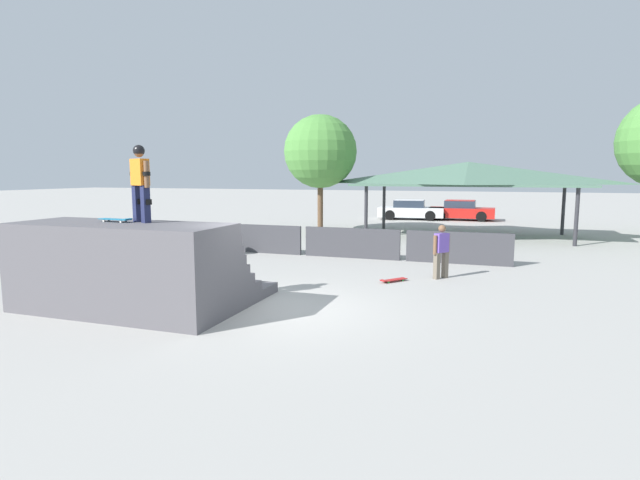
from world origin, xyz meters
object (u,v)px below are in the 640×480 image
tree_far_back (320,152)px  parked_car_red (461,211)px  bystander_walking (441,249)px  trash_bin (223,244)px  parked_car_white (410,210)px  skateboard_on_deck (116,219)px  skater_on_deck (140,178)px  skateboard_on_ground (393,280)px

tree_far_back → parked_car_red: size_ratio=1.44×
bystander_walking → trash_bin: size_ratio=1.79×
trash_bin → parked_car_white: size_ratio=0.20×
skateboard_on_deck → parked_car_red: size_ratio=0.20×
skater_on_deck → parked_car_white: size_ratio=0.38×
skateboard_on_ground → tree_far_back: 12.77m
trash_bin → skateboard_on_ground: bearing=-20.2°
trash_bin → parked_car_red: 18.86m
skater_on_deck → trash_bin: skater_on_deck is taller
skateboard_on_deck → bystander_walking: 8.47m
bystander_walking → parked_car_white: size_ratio=0.35×
parked_car_white → bystander_walking: bearing=-83.3°
bystander_walking → parked_car_red: 18.95m
skateboard_on_ground → parked_car_white: parked_car_white is taller
skateboard_on_deck → parked_car_red: skateboard_on_deck is taller
skater_on_deck → skateboard_on_deck: bearing=-144.0°
bystander_walking → trash_bin: bystander_walking is taller
bystander_walking → skateboard_on_ground: 1.68m
skateboard_on_ground → trash_bin: 7.13m
parked_car_white → parked_car_red: (3.16, 0.52, -0.00)m
skater_on_deck → parked_car_red: (5.23, 24.31, -2.23)m
tree_far_back → parked_car_red: 11.69m
skateboard_on_deck → skateboard_on_ground: (5.15, 4.61, -1.90)m
skateboard_on_ground → tree_far_back: bearing=-112.0°
bystander_walking → parked_car_white: bystander_walking is taller
bystander_walking → skater_on_deck: bearing=-9.2°
parked_car_white → parked_car_red: same height
bystander_walking → skateboard_on_ground: (-1.18, -0.90, -0.78)m
skateboard_on_deck → parked_car_red: 25.16m
trash_bin → parked_car_white: (4.16, 16.86, 0.18)m
skater_on_deck → parked_car_white: skater_on_deck is taller
skateboard_on_ground → tree_far_back: tree_far_back is taller
skateboard_on_deck → parked_car_white: (2.64, 23.93, -1.35)m
skateboard_on_deck → trash_bin: size_ratio=0.96×
bystander_walking → trash_bin: bearing=-63.4°
skateboard_on_ground → bystander_walking: bearing=167.0°
skateboard_on_ground → parked_car_red: bearing=-142.2°
skater_on_deck → tree_far_back: bearing=116.7°
trash_bin → parked_car_red: parked_car_red is taller
skateboard_on_deck → trash_bin: 7.39m
parked_car_white → trash_bin: bearing=-108.5°
bystander_walking → parked_car_white: bearing=-130.8°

